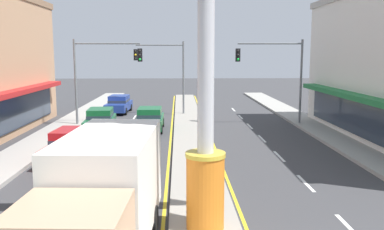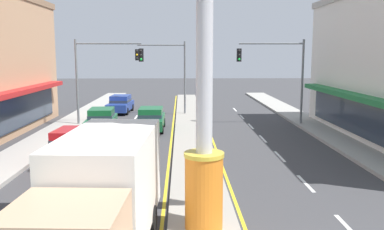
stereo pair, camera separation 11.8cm
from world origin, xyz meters
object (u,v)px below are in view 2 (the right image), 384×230
district_sign (204,70)px  sedan_kerb_right (101,120)px  traffic_light_median_far (167,66)px  sedan_far_right_lane (72,145)px  sedan_mid_left_lane (151,119)px  box_truck_near_left_lane (102,196)px  sedan_near_right_lane (120,104)px  traffic_light_left_side (101,67)px  traffic_light_right_side (279,67)px

district_sign → sedan_kerb_right: (-6.03, 16.06, -3.98)m
traffic_light_median_far → sedan_far_right_lane: 15.79m
district_sign → sedan_far_right_lane: (-6.02, 8.41, -3.98)m
sedan_far_right_lane → sedan_mid_left_lane: (3.30, 7.95, 0.00)m
district_sign → sedan_kerb_right: 17.61m
sedan_far_right_lane → sedan_kerb_right: same height
traffic_light_median_far → sedan_far_right_lane: (-4.20, -14.84, -3.41)m
traffic_light_median_far → box_truck_near_left_lane: 24.98m
sedan_far_right_lane → sedan_kerb_right: size_ratio=1.00×
traffic_light_median_far → sedan_mid_left_lane: size_ratio=1.44×
sedan_near_right_lane → district_sign: bearing=-76.4°
sedan_far_right_lane → box_truck_near_left_lane: bearing=-71.3°
district_sign → sedan_far_right_lane: 11.08m
district_sign → traffic_light_median_far: (-1.82, 23.25, -0.57)m
traffic_light_left_side → sedan_kerb_right: traffic_light_left_side is taller
sedan_far_right_lane → box_truck_near_left_lane: 10.60m
box_truck_near_left_lane → sedan_near_right_lane: bearing=97.3°
sedan_far_right_lane → sedan_near_right_lane: bearing=90.0°
sedan_near_right_lane → box_truck_near_left_lane: box_truck_near_left_lane is taller
sedan_mid_left_lane → sedan_kerb_right: size_ratio=0.98×
sedan_kerb_right → sedan_far_right_lane: bearing=-89.9°
traffic_light_right_side → sedan_near_right_lane: size_ratio=1.42×
traffic_light_median_far → sedan_mid_left_lane: 7.74m
traffic_light_median_far → sedan_far_right_lane: size_ratio=1.41×
sedan_near_right_lane → traffic_light_left_side: bearing=-92.4°
district_sign → sedan_near_right_lane: bearing=103.6°
district_sign → sedan_near_right_lane: 25.84m
traffic_light_left_side → sedan_mid_left_lane: 5.26m
traffic_light_right_side → sedan_mid_left_lane: bearing=-170.4°
district_sign → sedan_mid_left_lane: bearing=99.5°
district_sign → sedan_kerb_right: district_sign is taller
traffic_light_right_side → sedan_mid_left_lane: size_ratio=1.44×
traffic_light_right_side → sedan_near_right_lane: bearing=150.7°
sedan_near_right_lane → sedan_mid_left_lane: (3.30, -8.45, 0.00)m
traffic_light_left_side → traffic_light_median_far: (4.49, 5.20, -0.05)m
traffic_light_median_far → sedan_near_right_lane: 5.63m
sedan_near_right_lane → box_truck_near_left_lane: (3.39, -26.40, 0.91)m
district_sign → traffic_light_median_far: bearing=94.5°
sedan_near_right_lane → sedan_mid_left_lane: same height
sedan_near_right_lane → sedan_kerb_right: bearing=-90.0°
traffic_light_right_side → traffic_light_median_far: 9.74m
traffic_light_right_side → sedan_far_right_lane: 15.94m
traffic_light_median_far → sedan_near_right_lane: (-4.20, 1.56, -3.41)m
sedan_near_right_lane → sedan_far_right_lane: same height
sedan_far_right_lane → sedan_mid_left_lane: 8.60m
sedan_mid_left_lane → box_truck_near_left_lane: bearing=-89.7°
traffic_light_median_far → sedan_kerb_right: 9.00m
district_sign → traffic_light_right_side: (6.31, 17.89, -0.52)m
traffic_light_right_side → box_truck_near_left_lane: size_ratio=0.88×
box_truck_near_left_lane → sedan_mid_left_lane: (-0.09, 17.95, -0.91)m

